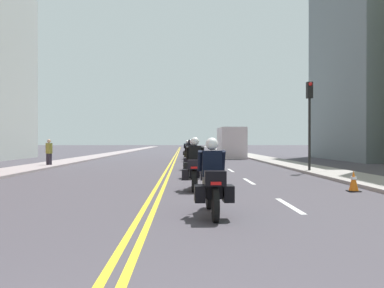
% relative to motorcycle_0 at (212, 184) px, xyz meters
% --- Properties ---
extents(ground_plane, '(264.00, 264.00, 0.00)m').
position_rel_motorcycle_0_xyz_m(ground_plane, '(-1.37, 41.33, -0.67)').
color(ground_plane, '#413D45').
extents(sidewalk_left, '(2.31, 144.00, 0.12)m').
position_rel_motorcycle_0_xyz_m(sidewalk_left, '(-9.11, 41.33, -0.61)').
color(sidewalk_left, gray).
rests_on(sidewalk_left, ground).
extents(sidewalk_right, '(2.31, 144.00, 0.12)m').
position_rel_motorcycle_0_xyz_m(sidewalk_right, '(6.38, 41.33, -0.61)').
color(sidewalk_right, gray).
rests_on(sidewalk_right, ground).
extents(centreline_yellow_inner, '(0.12, 132.00, 0.01)m').
position_rel_motorcycle_0_xyz_m(centreline_yellow_inner, '(-1.49, 41.33, -0.66)').
color(centreline_yellow_inner, yellow).
rests_on(centreline_yellow_inner, ground).
extents(centreline_yellow_outer, '(0.12, 132.00, 0.01)m').
position_rel_motorcycle_0_xyz_m(centreline_yellow_outer, '(-1.25, 41.33, -0.66)').
color(centreline_yellow_outer, yellow).
rests_on(centreline_yellow_outer, ground).
extents(lane_dashes_white, '(0.14, 56.40, 0.01)m').
position_rel_motorcycle_0_xyz_m(lane_dashes_white, '(1.93, 22.33, -0.66)').
color(lane_dashes_white, silver).
rests_on(lane_dashes_white, ground).
extents(building_right_1, '(6.90, 13.01, 19.64)m').
position_rel_motorcycle_0_xyz_m(building_right_1, '(15.42, 26.09, 9.16)').
color(building_right_1, slate).
rests_on(building_right_1, ground).
extents(motorcycle_0, '(0.77, 2.20, 1.61)m').
position_rel_motorcycle_0_xyz_m(motorcycle_0, '(0.00, 0.00, 0.00)').
color(motorcycle_0, black).
rests_on(motorcycle_0, ground).
extents(motorcycle_1, '(0.78, 2.13, 1.66)m').
position_rel_motorcycle_0_xyz_m(motorcycle_1, '(-0.23, 4.54, -0.01)').
color(motorcycle_1, black).
rests_on(motorcycle_1, ground).
extents(motorcycle_2, '(0.78, 2.24, 1.62)m').
position_rel_motorcycle_0_xyz_m(motorcycle_2, '(-0.18, 8.90, -0.01)').
color(motorcycle_2, black).
rests_on(motorcycle_2, ground).
extents(motorcycle_3, '(0.77, 2.11, 1.64)m').
position_rel_motorcycle_0_xyz_m(motorcycle_3, '(-0.21, 13.90, 0.01)').
color(motorcycle_3, black).
rests_on(motorcycle_3, ground).
extents(motorcycle_4, '(0.78, 2.10, 1.61)m').
position_rel_motorcycle_0_xyz_m(motorcycle_4, '(0.00, 17.94, -0.00)').
color(motorcycle_4, black).
rests_on(motorcycle_4, ground).
extents(motorcycle_5, '(0.77, 2.17, 1.62)m').
position_rel_motorcycle_0_xyz_m(motorcycle_5, '(-0.14, 23.01, -0.01)').
color(motorcycle_5, black).
rests_on(motorcycle_5, ground).
extents(motorcycle_6, '(0.77, 2.27, 1.64)m').
position_rel_motorcycle_0_xyz_m(motorcycle_6, '(-0.24, 27.68, 0.00)').
color(motorcycle_6, black).
rests_on(motorcycle_6, ground).
extents(motorcycle_7, '(0.78, 2.13, 1.58)m').
position_rel_motorcycle_0_xyz_m(motorcycle_7, '(-0.16, 32.53, -0.02)').
color(motorcycle_7, black).
rests_on(motorcycle_7, ground).
extents(traffic_cone_2, '(0.36, 0.36, 0.65)m').
position_rel_motorcycle_0_xyz_m(traffic_cone_2, '(4.60, 4.02, -0.35)').
color(traffic_cone_2, black).
rests_on(traffic_cone_2, ground).
extents(traffic_light_near, '(0.28, 0.38, 4.46)m').
position_rel_motorcycle_0_xyz_m(traffic_light_near, '(5.62, 11.71, 2.44)').
color(traffic_light_near, black).
rests_on(traffic_light_near, ground).
extents(pedestrian_1, '(0.42, 0.38, 1.67)m').
position_rel_motorcycle_0_xyz_m(pedestrian_1, '(-8.73, 16.74, 0.19)').
color(pedestrian_1, '#29242F').
rests_on(pedestrian_1, ground).
extents(parked_truck, '(2.20, 6.50, 2.80)m').
position_rel_motorcycle_0_xyz_m(parked_truck, '(3.82, 29.83, 0.61)').
color(parked_truck, silver).
rests_on(parked_truck, ground).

